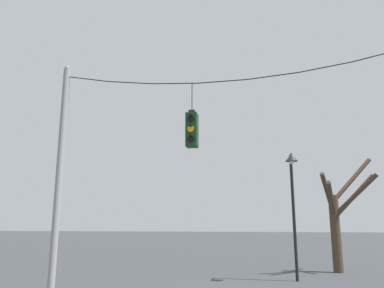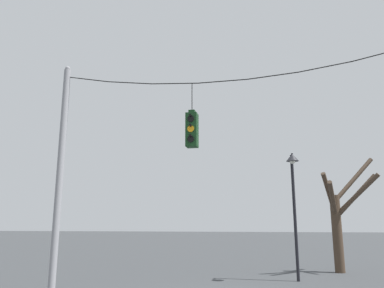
# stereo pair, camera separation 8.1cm
# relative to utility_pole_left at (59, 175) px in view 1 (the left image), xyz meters

# --- Properties ---
(utility_pole_left) EXTENTS (0.22, 0.22, 7.33)m
(utility_pole_left) POSITION_rel_utility_pole_left_xyz_m (0.00, 0.00, 0.00)
(utility_pole_left) COLOR gray
(utility_pole_left) RESTS_ON ground_plane
(span_wire) EXTENTS (10.44, 0.03, 0.61)m
(span_wire) POSITION_rel_utility_pole_left_xyz_m (5.22, 0.00, 2.91)
(span_wire) COLOR black
(traffic_light_over_intersection) EXTENTS (0.34, 0.46, 2.01)m
(traffic_light_over_intersection) POSITION_rel_utility_pole_left_xyz_m (4.28, -0.01, 1.25)
(traffic_light_over_intersection) COLOR #143819
(street_lamp) EXTENTS (0.49, 0.84, 4.89)m
(street_lamp) POSITION_rel_utility_pole_left_xyz_m (7.38, 4.58, -0.01)
(street_lamp) COLOR black
(street_lamp) RESTS_ON ground_plane
(bare_tree) EXTENTS (2.78, 2.69, 5.29)m
(bare_tree) POSITION_rel_utility_pole_left_xyz_m (9.60, 7.83, -1.14)
(bare_tree) COLOR #423326
(bare_tree) RESTS_ON ground_plane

